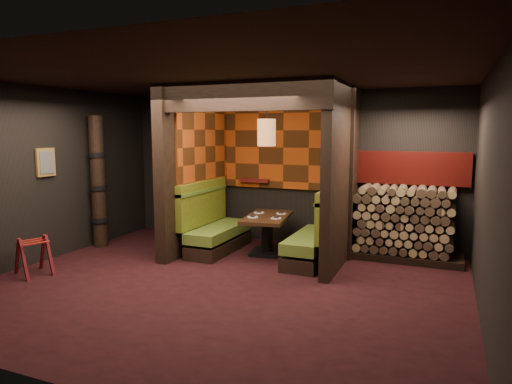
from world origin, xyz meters
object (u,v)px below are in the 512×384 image
at_px(booth_bench_left, 214,228).
at_px(booth_bench_right, 317,238).
at_px(firewood_stack, 408,224).
at_px(totem_column, 98,183).
at_px(pendant_lamp, 266,132).
at_px(luggage_rack, 34,254).
at_px(dining_table, 267,229).

bearing_deg(booth_bench_left, booth_bench_right, 0.00).
bearing_deg(firewood_stack, booth_bench_left, -167.83).
bearing_deg(booth_bench_right, totem_column, -172.14).
distance_m(pendant_lamp, totem_column, 3.25).
bearing_deg(booth_bench_right, firewood_stack, 27.35).
bearing_deg(pendant_lamp, booth_bench_left, -174.25).
relative_size(booth_bench_right, firewood_stack, 0.92).
height_order(booth_bench_left, firewood_stack, firewood_stack).
bearing_deg(luggage_rack, pendant_lamp, 40.48).
height_order(pendant_lamp, luggage_rack, pendant_lamp).
bearing_deg(pendant_lamp, totem_column, -168.03).
bearing_deg(firewood_stack, booth_bench_right, -152.65).
height_order(booth_bench_left, totem_column, totem_column).
relative_size(dining_table, luggage_rack, 2.02).
xyz_separation_m(booth_bench_right, pendant_lamp, (-0.93, 0.10, 1.70)).
xyz_separation_m(pendant_lamp, totem_column, (-3.05, -0.65, -0.92)).
xyz_separation_m(booth_bench_left, totem_column, (-2.09, -0.55, 0.79)).
relative_size(booth_bench_left, firewood_stack, 0.92).
distance_m(booth_bench_left, totem_column, 2.30).
bearing_deg(booth_bench_right, luggage_rack, -148.46).
xyz_separation_m(pendant_lamp, luggage_rack, (-2.78, -2.37, -1.80)).
bearing_deg(dining_table, firewood_stack, 13.62).
height_order(dining_table, totem_column, totem_column).
xyz_separation_m(dining_table, totem_column, (-3.05, -0.70, 0.74)).
xyz_separation_m(pendant_lamp, firewood_stack, (2.28, 0.60, -1.49)).
bearing_deg(totem_column, booth_bench_right, 7.86).
bearing_deg(pendant_lamp, firewood_stack, 14.80).
height_order(booth_bench_right, firewood_stack, firewood_stack).
relative_size(luggage_rack, totem_column, 0.28).
height_order(booth_bench_left, dining_table, booth_bench_left).
distance_m(booth_bench_right, firewood_stack, 1.54).
xyz_separation_m(booth_bench_left, pendant_lamp, (0.96, 0.10, 1.70)).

